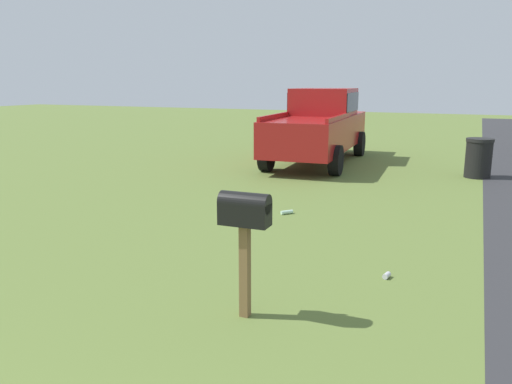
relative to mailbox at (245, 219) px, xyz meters
The scene contains 5 objects.
mailbox is the anchor object (origin of this frame).
pickup_truck 10.05m from the mailbox, 12.66° to the left, with size 5.66×2.33×2.09m.
trash_bin 9.22m from the mailbox, 12.82° to the right, with size 0.64×0.64×0.95m.
litter_can_midfield_b 2.15m from the mailbox, 35.76° to the right, with size 0.07×0.07×0.12m, color silver.
litter_bottle_midfield_a 4.09m from the mailbox, 14.36° to the left, with size 0.07×0.07×0.22m, color #B2D8BF.
Camera 1 is at (0.56, -2.18, 2.27)m, focal length 35.19 mm.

